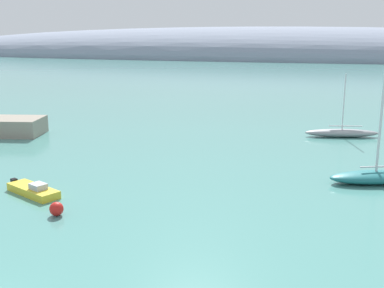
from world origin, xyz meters
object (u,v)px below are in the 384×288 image
at_px(motorboat_yellow_foreground, 33,190).
at_px(mooring_buoy_red, 56,209).
at_px(sailboat_teal_near_shore, 376,176).
at_px(sailboat_grey_mid_mooring, 342,133).

height_order(motorboat_yellow_foreground, mooring_buoy_red, motorboat_yellow_foreground).
bearing_deg(motorboat_yellow_foreground, mooring_buoy_red, -15.20).
xyz_separation_m(sailboat_teal_near_shore, motorboat_yellow_foreground, (-23.30, -9.83, -0.22)).
bearing_deg(sailboat_teal_near_shore, motorboat_yellow_foreground, 0.87).
height_order(sailboat_grey_mid_mooring, motorboat_yellow_foreground, sailboat_grey_mid_mooring).
relative_size(sailboat_teal_near_shore, motorboat_yellow_foreground, 1.72).
relative_size(sailboat_teal_near_shore, mooring_buoy_red, 9.79).
xyz_separation_m(sailboat_teal_near_shore, mooring_buoy_red, (-19.51, -12.84, -0.10)).
relative_size(sailboat_grey_mid_mooring, motorboat_yellow_foreground, 1.64).
bearing_deg(sailboat_teal_near_shore, mooring_buoy_red, 11.35).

